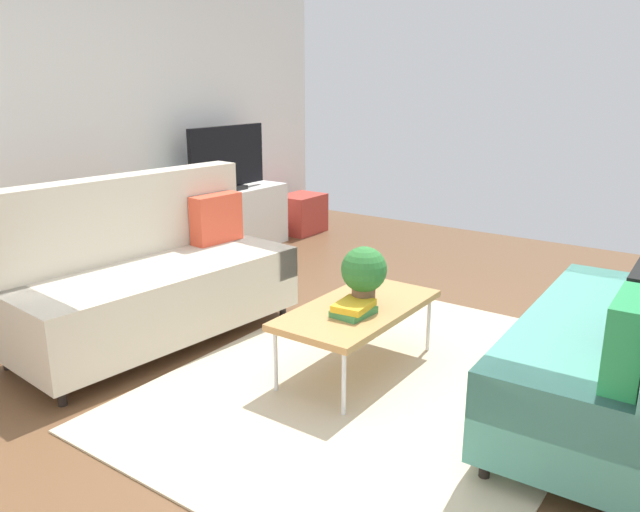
{
  "coord_description": "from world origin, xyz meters",
  "views": [
    {
      "loc": [
        -3.0,
        -1.9,
        1.73
      ],
      "look_at": [
        0.07,
        0.29,
        0.65
      ],
      "focal_mm": 34.97,
      "sensor_mm": 36.0,
      "label": 1
    }
  ],
  "objects_px": {
    "couch_beige": "(150,276)",
    "tv_console": "(228,221)",
    "vase_0": "(180,191)",
    "coffee_table": "(358,310)",
    "potted_plant": "(364,273)",
    "bottle_0": "(213,186)",
    "vase_1": "(194,188)",
    "table_book_0": "(354,312)",
    "storage_trunk": "(301,214)",
    "tv": "(227,159)",
    "couch_green": "(628,343)"
  },
  "relations": [
    {
      "from": "table_book_0",
      "to": "coffee_table",
      "type": "bearing_deg",
      "value": 21.78
    },
    {
      "from": "storage_trunk",
      "to": "table_book_0",
      "type": "bearing_deg",
      "value": -138.22
    },
    {
      "from": "couch_beige",
      "to": "storage_trunk",
      "type": "xyz_separation_m",
      "value": [
        3.02,
        1.01,
        -0.22
      ]
    },
    {
      "from": "tv",
      "to": "couch_green",
      "type": "bearing_deg",
      "value": -107.73
    },
    {
      "from": "tv_console",
      "to": "storage_trunk",
      "type": "bearing_deg",
      "value": -5.19
    },
    {
      "from": "coffee_table",
      "to": "tv_console",
      "type": "xyz_separation_m",
      "value": [
        1.54,
        2.52,
        -0.07
      ]
    },
    {
      "from": "tv_console",
      "to": "storage_trunk",
      "type": "relative_size",
      "value": 2.69
    },
    {
      "from": "table_book_0",
      "to": "vase_0",
      "type": "distance_m",
      "value": 2.86
    },
    {
      "from": "couch_beige",
      "to": "vase_1",
      "type": "distance_m",
      "value": 1.93
    },
    {
      "from": "couch_beige",
      "to": "vase_0",
      "type": "relative_size",
      "value": 13.58
    },
    {
      "from": "tv_console",
      "to": "table_book_0",
      "type": "bearing_deg",
      "value": -122.99
    },
    {
      "from": "tv_console",
      "to": "vase_1",
      "type": "relative_size",
      "value": 9.47
    },
    {
      "from": "coffee_table",
      "to": "vase_0",
      "type": "distance_m",
      "value": 2.77
    },
    {
      "from": "tv_console",
      "to": "vase_0",
      "type": "xyz_separation_m",
      "value": [
        -0.58,
        0.05,
        0.39
      ]
    },
    {
      "from": "couch_green",
      "to": "vase_1",
      "type": "bearing_deg",
      "value": 76.06
    },
    {
      "from": "table_book_0",
      "to": "vase_1",
      "type": "xyz_separation_m",
      "value": [
        1.28,
        2.63,
        0.28
      ]
    },
    {
      "from": "tv_console",
      "to": "vase_0",
      "type": "distance_m",
      "value": 0.7
    },
    {
      "from": "potted_plant",
      "to": "tv",
      "type": "bearing_deg",
      "value": 58.86
    },
    {
      "from": "couch_beige",
      "to": "table_book_0",
      "type": "distance_m",
      "value": 1.49
    },
    {
      "from": "vase_1",
      "to": "bottle_0",
      "type": "height_order",
      "value": "bottle_0"
    },
    {
      "from": "couch_beige",
      "to": "vase_1",
      "type": "bearing_deg",
      "value": -137.62
    },
    {
      "from": "coffee_table",
      "to": "couch_green",
      "type": "bearing_deg",
      "value": -78.67
    },
    {
      "from": "couch_beige",
      "to": "vase_0",
      "type": "distance_m",
      "value": 1.79
    },
    {
      "from": "potted_plant",
      "to": "storage_trunk",
      "type": "bearing_deg",
      "value": 43.01
    },
    {
      "from": "vase_0",
      "to": "coffee_table",
      "type": "bearing_deg",
      "value": -110.46
    },
    {
      "from": "tv",
      "to": "coffee_table",
      "type": "bearing_deg",
      "value": -121.59
    },
    {
      "from": "couch_beige",
      "to": "couch_green",
      "type": "distance_m",
      "value": 2.92
    },
    {
      "from": "bottle_0",
      "to": "coffee_table",
      "type": "bearing_deg",
      "value": -117.79
    },
    {
      "from": "couch_beige",
      "to": "storage_trunk",
      "type": "height_order",
      "value": "couch_beige"
    },
    {
      "from": "tv",
      "to": "vase_0",
      "type": "bearing_deg",
      "value": 173.12
    },
    {
      "from": "coffee_table",
      "to": "bottle_0",
      "type": "bearing_deg",
      "value": 62.21
    },
    {
      "from": "couch_green",
      "to": "potted_plant",
      "type": "height_order",
      "value": "couch_green"
    },
    {
      "from": "tv",
      "to": "vase_1",
      "type": "height_order",
      "value": "tv"
    },
    {
      "from": "couch_beige",
      "to": "vase_0",
      "type": "height_order",
      "value": "couch_beige"
    },
    {
      "from": "storage_trunk",
      "to": "table_book_0",
      "type": "distance_m",
      "value": 3.72
    },
    {
      "from": "storage_trunk",
      "to": "table_book_0",
      "type": "height_order",
      "value": "table_book_0"
    },
    {
      "from": "couch_green",
      "to": "coffee_table",
      "type": "distance_m",
      "value": 1.45
    },
    {
      "from": "couch_beige",
      "to": "tv_console",
      "type": "height_order",
      "value": "couch_beige"
    },
    {
      "from": "potted_plant",
      "to": "vase_1",
      "type": "relative_size",
      "value": 2.49
    },
    {
      "from": "couch_green",
      "to": "storage_trunk",
      "type": "xyz_separation_m",
      "value": [
        2.36,
        3.85,
        -0.23
      ]
    },
    {
      "from": "potted_plant",
      "to": "bottle_0",
      "type": "height_order",
      "value": "bottle_0"
    },
    {
      "from": "couch_green",
      "to": "tv",
      "type": "bearing_deg",
      "value": 70.46
    },
    {
      "from": "storage_trunk",
      "to": "vase_1",
      "type": "xyz_separation_m",
      "value": [
        -1.5,
        0.15,
        0.49
      ]
    },
    {
      "from": "coffee_table",
      "to": "tv",
      "type": "height_order",
      "value": "tv"
    },
    {
      "from": "couch_beige",
      "to": "storage_trunk",
      "type": "relative_size",
      "value": 3.79
    },
    {
      "from": "potted_plant",
      "to": "vase_1",
      "type": "xyz_separation_m",
      "value": [
        1.14,
        2.61,
        0.08
      ]
    },
    {
      "from": "couch_beige",
      "to": "bottle_0",
      "type": "bearing_deg",
      "value": -142.54
    },
    {
      "from": "vase_0",
      "to": "table_book_0",
      "type": "bearing_deg",
      "value": -112.59
    },
    {
      "from": "vase_0",
      "to": "vase_1",
      "type": "bearing_deg",
      "value": 0.0
    },
    {
      "from": "potted_plant",
      "to": "bottle_0",
      "type": "bearing_deg",
      "value": 62.65
    }
  ]
}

